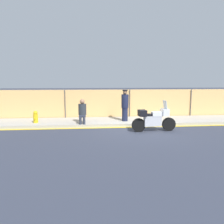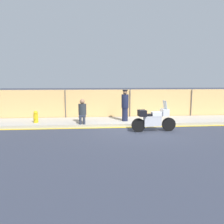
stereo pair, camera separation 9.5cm
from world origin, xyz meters
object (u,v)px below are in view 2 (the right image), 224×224
Objects in this scene: motorcycle at (153,119)px; officer_standing at (125,105)px; person_seated_on_curb at (82,110)px; fire_hydrant at (36,117)px.

officer_standing reaches higher than motorcycle.
motorcycle reaches higher than person_seated_on_curb.
officer_standing is 2.49m from person_seated_on_curb.
officer_standing is at bearing 9.99° from person_seated_on_curb.
person_seated_on_curb is at bearing 152.78° from motorcycle.
fire_hydrant is at bearing 172.43° from person_seated_on_curb.
officer_standing reaches higher than fire_hydrant.
officer_standing reaches higher than person_seated_on_curb.
fire_hydrant is (-5.06, -0.08, -0.60)m from officer_standing.
motorcycle is 1.24× the size of officer_standing.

